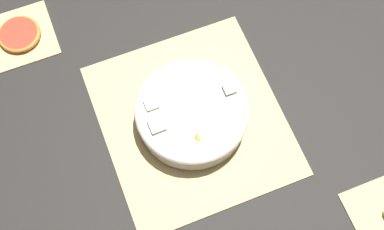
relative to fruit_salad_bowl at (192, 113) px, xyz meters
The scene contains 5 objects.
ground_plane 0.04m from the fruit_salad_bowl, ahead, with size 6.00×6.00×0.00m, color black.
bamboo_mat_center 0.03m from the fruit_salad_bowl, ahead, with size 0.41×0.38×0.01m.
coaster_mat_far_right 0.45m from the fruit_salad_bowl, 40.79° to the left, with size 0.15×0.15×0.01m.
fruit_salad_bowl is the anchor object (origin of this frame).
grapefruit_slice 0.45m from the fruit_salad_bowl, 40.79° to the left, with size 0.10×0.10×0.01m.
Camera 1 is at (-0.40, 0.16, 1.06)m, focal length 50.00 mm.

